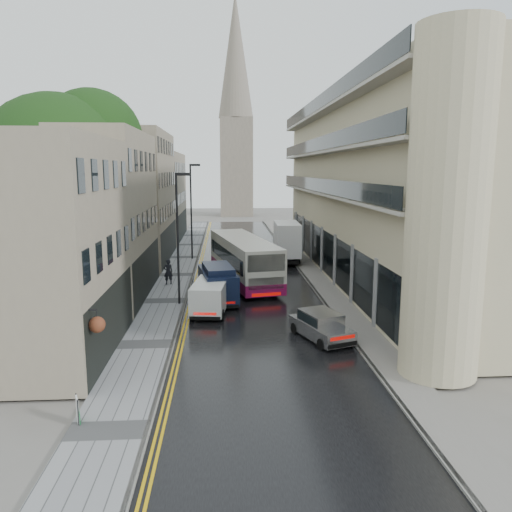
{
  "coord_description": "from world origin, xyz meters",
  "views": [
    {
      "loc": [
        -1.93,
        -12.97,
        8.65
      ],
      "look_at": [
        0.07,
        18.0,
        3.25
      ],
      "focal_mm": 35.0,
      "sensor_mm": 36.0,
      "label": 1
    }
  ],
  "objects": [
    {
      "name": "navy_van",
      "position": [
        -3.02,
        17.31,
        1.3
      ],
      "size": [
        2.8,
        5.28,
        2.56
      ],
      "primitive_type": null,
      "rotation": [
        0.0,
        0.0,
        0.16
      ],
      "color": "black",
      "rests_on": "road"
    },
    {
      "name": "left_sidewalk",
      "position": [
        -5.85,
        27.5,
        0.06
      ],
      "size": [
        2.7,
        85.0,
        0.12
      ],
      "primitive_type": "cube",
      "color": "gray",
      "rests_on": "ground"
    },
    {
      "name": "tree_far",
      "position": [
        -12.2,
        33.0,
        6.23
      ],
      "size": [
        9.24,
        9.24,
        12.46
      ],
      "primitive_type": null,
      "color": "black",
      "rests_on": "ground"
    },
    {
      "name": "lamp_post_far",
      "position": [
        -5.04,
        34.92,
        4.62
      ],
      "size": [
        1.03,
        0.53,
        9.0
      ],
      "primitive_type": null,
      "rotation": [
        0.0,
        0.0,
        0.31
      ],
      "color": "black",
      "rests_on": "left_sidewalk"
    },
    {
      "name": "modern_block",
      "position": [
        10.3,
        26.0,
        7.0
      ],
      "size": [
        8.0,
        40.0,
        14.0
      ],
      "primitive_type": null,
      "color": "tan",
      "rests_on": "ground"
    },
    {
      "name": "cream_bus",
      "position": [
        -1.02,
        21.3,
        1.73
      ],
      "size": [
        5.31,
        12.83,
        3.41
      ],
      "primitive_type": null,
      "rotation": [
        0.0,
        0.0,
        0.2
      ],
      "color": "beige",
      "rests_on": "road"
    },
    {
      "name": "ground",
      "position": [
        0.0,
        0.0,
        0.0
      ],
      "size": [
        200.0,
        200.0,
        0.0
      ],
      "primitive_type": "plane",
      "color": "slate",
      "rests_on": "ground"
    },
    {
      "name": "road",
      "position": [
        0.0,
        27.5,
        0.01
      ],
      "size": [
        9.0,
        85.0,
        0.02
      ],
      "primitive_type": "cube",
      "color": "black",
      "rests_on": "ground"
    },
    {
      "name": "tree_near",
      "position": [
        -12.5,
        20.0,
        6.95
      ],
      "size": [
        10.56,
        10.56,
        13.89
      ],
      "primitive_type": null,
      "color": "black",
      "rests_on": "ground"
    },
    {
      "name": "old_shop_row",
      "position": [
        -9.45,
        30.0,
        6.0
      ],
      "size": [
        4.5,
        56.0,
        12.0
      ],
      "primitive_type": null,
      "color": "gray",
      "rests_on": "ground"
    },
    {
      "name": "estate_sign",
      "position": [
        -7.0,
        3.23,
        0.56
      ],
      "size": [
        0.26,
        0.52,
        0.88
      ],
      "primitive_type": null,
      "rotation": [
        0.0,
        0.0,
        0.36
      ],
      "color": "white",
      "rests_on": "left_sidewalk"
    },
    {
      "name": "silver_hatchback",
      "position": [
        2.73,
        9.79,
        0.76
      ],
      "size": [
        2.96,
        4.29,
        1.48
      ],
      "primitive_type": null,
      "rotation": [
        0.0,
        0.0,
        0.35
      ],
      "color": "#A3A2A6",
      "rests_on": "road"
    },
    {
      "name": "right_sidewalk",
      "position": [
        5.4,
        27.5,
        0.06
      ],
      "size": [
        1.8,
        85.0,
        0.12
      ],
      "primitive_type": "cube",
      "color": "slate",
      "rests_on": "ground"
    },
    {
      "name": "church_spire",
      "position": [
        0.5,
        82.0,
        20.0
      ],
      "size": [
        6.4,
        6.4,
        40.0
      ],
      "primitive_type": null,
      "color": "gray",
      "rests_on": "ground"
    },
    {
      "name": "white_lorry",
      "position": [
        2.88,
        31.76,
        1.91
      ],
      "size": [
        2.41,
        7.28,
        3.78
      ],
      "primitive_type": null,
      "rotation": [
        0.0,
        0.0,
        -0.03
      ],
      "color": "white",
      "rests_on": "road"
    },
    {
      "name": "lamp_post_near",
      "position": [
        -4.86,
        18.43,
        4.26
      ],
      "size": [
        0.95,
        0.4,
        8.29
      ],
      "primitive_type": null,
      "rotation": [
        0.0,
        0.0,
        -0.22
      ],
      "color": "black",
      "rests_on": "left_sidewalk"
    },
    {
      "name": "white_van",
      "position": [
        -3.85,
        15.16,
        1.01
      ],
      "size": [
        2.39,
        4.58,
        1.98
      ],
      "primitive_type": null,
      "rotation": [
        0.0,
        0.0,
        -0.12
      ],
      "color": "white",
      "rests_on": "road"
    },
    {
      "name": "pedestrian",
      "position": [
        -6.15,
        23.99,
        1.07
      ],
      "size": [
        0.8,
        0.66,
        1.9
      ],
      "primitive_type": "imported",
      "rotation": [
        0.0,
        0.0,
        3.47
      ],
      "color": "black",
      "rests_on": "left_sidewalk"
    }
  ]
}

